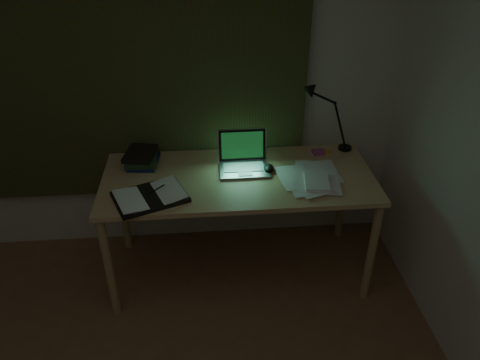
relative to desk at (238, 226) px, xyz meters
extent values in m
cube|color=silver|center=(-0.62, 0.45, 0.86)|extent=(3.50, 0.00, 2.50)
cube|color=#2E371B|center=(-0.62, 0.41, 1.06)|extent=(2.20, 0.06, 2.00)
ellipsoid|color=black|center=(0.20, 0.05, 0.41)|extent=(0.08, 0.11, 0.04)
cube|color=yellow|center=(0.61, 0.25, 0.39)|extent=(0.09, 0.09, 0.01)
cube|color=#C44C8E|center=(0.57, 0.25, 0.40)|extent=(0.09, 0.09, 0.02)
camera|label=1|loc=(-0.21, -2.49, 1.90)|focal=35.00mm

